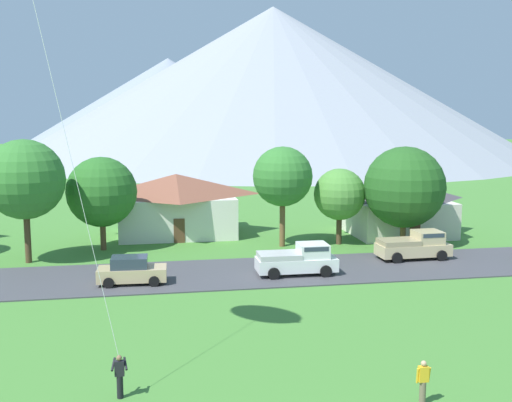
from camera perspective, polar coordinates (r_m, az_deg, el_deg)
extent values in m
cube|color=#424247|center=(41.66, -3.37, -6.59)|extent=(160.00, 7.84, 0.08)
cone|color=gray|center=(162.99, -7.91, 8.54)|extent=(79.54, 79.54, 23.67)
cone|color=#8E939E|center=(147.07, 1.53, 10.66)|extent=(117.69, 117.69, 33.92)
cube|color=silver|center=(54.88, -7.19, -1.26)|extent=(9.70, 7.30, 3.40)
pyramid|color=brown|center=(54.51, -7.24, 1.47)|extent=(10.48, 7.88, 1.87)
cube|color=brown|center=(51.40, -6.96, -2.70)|extent=(0.90, 0.06, 2.00)
cube|color=beige|center=(56.22, 12.59, -1.37)|extent=(8.12, 7.73, 3.02)
pyramid|color=#474247|center=(55.88, 12.66, 1.00)|extent=(8.77, 8.35, 1.66)
cube|color=brown|center=(52.80, 14.19, -2.60)|extent=(0.90, 0.06, 2.00)
cylinder|color=brown|center=(49.70, 2.40, -1.96)|extent=(0.44, 0.44, 3.80)
sphere|color=#33752D|center=(49.18, 2.43, 2.24)|extent=(4.69, 4.69, 4.69)
cylinder|color=brown|center=(51.04, 13.16, -2.73)|extent=(0.44, 0.44, 2.35)
sphere|color=#23561E|center=(50.49, 13.29, 1.24)|extent=(6.36, 6.36, 6.36)
cylinder|color=brown|center=(49.87, -13.68, -2.91)|extent=(0.44, 0.44, 2.51)
sphere|color=#286623|center=(49.36, -13.80, 0.81)|extent=(5.36, 5.36, 5.36)
cylinder|color=#4C3823|center=(47.15, -19.98, -2.99)|extent=(0.44, 0.44, 3.83)
sphere|color=#33752D|center=(46.57, -20.22, 1.86)|extent=(5.59, 5.59, 5.59)
cylinder|color=#4C3823|center=(50.98, 7.52, -2.51)|extent=(0.44, 0.44, 2.50)
sphere|color=#4C8938|center=(50.54, 7.58, 0.61)|extent=(4.12, 4.12, 4.12)
cube|color=tan|center=(39.84, -11.14, -6.47)|extent=(4.28, 2.00, 0.80)
cube|color=#2D3847|center=(39.67, -11.39, -5.44)|extent=(2.27, 1.69, 0.68)
cylinder|color=black|center=(40.73, -9.14, -6.50)|extent=(0.65, 0.27, 0.64)
cylinder|color=black|center=(38.95, -9.22, -7.19)|extent=(0.65, 0.27, 0.64)
cylinder|color=black|center=(40.91, -12.95, -6.55)|extent=(0.65, 0.27, 0.64)
cylinder|color=black|center=(39.14, -13.20, -7.23)|extent=(0.65, 0.27, 0.64)
cube|color=white|center=(41.27, 3.67, -5.71)|extent=(5.21, 2.04, 0.84)
cube|color=white|center=(41.34, 5.16, -4.47)|extent=(1.91, 1.85, 0.90)
cube|color=#2D3847|center=(41.28, 5.17, -4.10)|extent=(1.63, 1.89, 0.28)
cube|color=#B7B7B7|center=(40.89, 2.10, -4.97)|extent=(2.71, 1.98, 0.36)
cylinder|color=black|center=(42.72, 5.57, -5.66)|extent=(0.76, 0.29, 0.76)
cylinder|color=black|center=(40.81, 6.33, -6.33)|extent=(0.76, 0.29, 0.76)
cylinder|color=black|center=(41.96, 1.07, -5.88)|extent=(0.76, 0.29, 0.76)
cylinder|color=black|center=(40.03, 1.62, -6.57)|extent=(0.76, 0.29, 0.76)
cube|color=#C6B284|center=(46.80, 14.03, -4.27)|extent=(5.25, 2.14, 0.84)
cube|color=#C6B284|center=(47.11, 15.28, -3.16)|extent=(1.95, 1.89, 0.90)
cube|color=#2D3847|center=(47.06, 15.29, -2.84)|extent=(1.66, 1.92, 0.28)
cube|color=tan|center=(46.19, 12.77, -3.63)|extent=(2.75, 2.03, 0.36)
cylinder|color=black|center=(48.50, 15.31, -4.24)|extent=(0.77, 0.30, 0.76)
cylinder|color=black|center=(46.74, 16.45, -4.75)|extent=(0.77, 0.30, 0.76)
cylinder|color=black|center=(47.07, 11.61, -4.49)|extent=(0.77, 0.30, 0.76)
cylinder|color=black|center=(45.25, 12.63, -5.03)|extent=(0.77, 0.30, 0.76)
cylinder|color=black|center=(25.03, -12.21, -16.12)|extent=(0.24, 0.24, 0.88)
cube|color=black|center=(24.74, -12.26, -14.57)|extent=(0.36, 0.22, 0.58)
sphere|color=brown|center=(24.59, -12.29, -13.71)|extent=(0.21, 0.21, 0.21)
cylinder|color=black|center=(24.75, -12.79, -14.23)|extent=(0.18, 0.55, 0.37)
cylinder|color=black|center=(24.73, -11.74, -14.21)|extent=(0.18, 0.55, 0.37)
cylinder|color=silver|center=(24.12, -16.67, 4.88)|extent=(3.31, 2.27, 15.74)
cylinder|color=#70604C|center=(24.81, 14.84, -16.44)|extent=(0.24, 0.24, 0.88)
cube|color=yellow|center=(24.51, 14.91, -14.89)|extent=(0.36, 0.22, 0.58)
sphere|color=tan|center=(24.36, 14.94, -14.02)|extent=(0.21, 0.21, 0.21)
cylinder|color=yellow|center=(24.45, 14.42, -15.06)|extent=(0.12, 0.18, 0.59)
cylinder|color=yellow|center=(24.62, 15.38, -14.93)|extent=(0.12, 0.18, 0.59)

